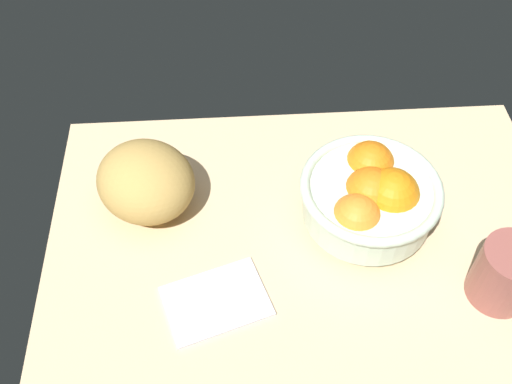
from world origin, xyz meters
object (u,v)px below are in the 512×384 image
(fruit_bowl, at_px, (371,196))
(napkin_folded, at_px, (216,300))
(mug, at_px, (508,272))
(bread_loaf, at_px, (146,181))

(fruit_bowl, bearing_deg, napkin_folded, -151.18)
(napkin_folded, bearing_deg, mug, -1.05)
(napkin_folded, distance_m, mug, 0.41)
(fruit_bowl, xyz_separation_m, napkin_folded, (-0.24, -0.13, -0.06))
(fruit_bowl, height_order, bread_loaf, fruit_bowl)
(napkin_folded, height_order, mug, mug)
(bread_loaf, xyz_separation_m, mug, (0.51, -0.20, -0.01))
(bread_loaf, distance_m, mug, 0.55)
(bread_loaf, relative_size, napkin_folded, 1.11)
(bread_loaf, height_order, napkin_folded, bread_loaf)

